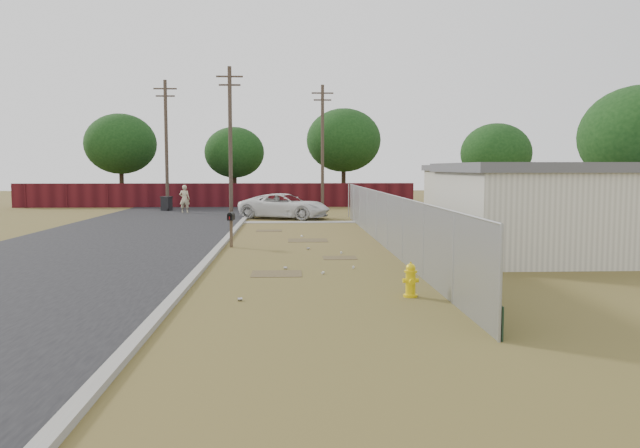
{
  "coord_description": "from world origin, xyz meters",
  "views": [
    {
      "loc": [
        -0.43,
        -22.15,
        2.93
      ],
      "look_at": [
        0.56,
        -1.78,
        1.1
      ],
      "focal_mm": 35.0,
      "sensor_mm": 36.0,
      "label": 1
    }
  ],
  "objects": [
    {
      "name": "utility_poles",
      "position": [
        -3.67,
        20.67,
        4.69
      ],
      "size": [
        12.6,
        8.24,
        9.0
      ],
      "color": "#4C3E33",
      "rests_on": "ground"
    },
    {
      "name": "fire_hydrant",
      "position": [
        2.32,
        -8.24,
        0.38
      ],
      "size": [
        0.37,
        0.37,
        0.81
      ],
      "color": "yellow",
      "rests_on": "ground"
    },
    {
      "name": "trash_bin",
      "position": [
        -8.89,
        21.06,
        0.51
      ],
      "size": [
        0.82,
        0.89,
        0.99
      ],
      "color": "black",
      "rests_on": "ground"
    },
    {
      "name": "street",
      "position": [
        -6.76,
        8.05,
        0.02
      ],
      "size": [
        15.1,
        60.0,
        0.12
      ],
      "color": "black",
      "rests_on": "ground"
    },
    {
      "name": "mailbox",
      "position": [
        -2.6,
        0.96,
        1.03
      ],
      "size": [
        0.25,
        0.57,
        1.31
      ],
      "color": "brown",
      "rests_on": "ground"
    },
    {
      "name": "pedestrian",
      "position": [
        -7.3,
        18.93,
        0.92
      ],
      "size": [
        0.69,
        0.47,
        1.84
      ],
      "primitive_type": "imported",
      "rotation": [
        0.0,
        0.0,
        3.1
      ],
      "color": "#BEB28B",
      "rests_on": "ground"
    },
    {
      "name": "scattered_litter",
      "position": [
        0.21,
        -2.64,
        0.04
      ],
      "size": [
        3.06,
        12.9,
        0.07
      ],
      "color": "beige",
      "rests_on": "ground"
    },
    {
      "name": "pickup_truck",
      "position": [
        -0.71,
        14.08,
        0.73
      ],
      "size": [
        5.78,
        4.24,
        1.46
      ],
      "primitive_type": "imported",
      "rotation": [
        0.0,
        0.0,
        1.18
      ],
      "color": "white",
      "rests_on": "ground"
    },
    {
      "name": "horizon_trees",
      "position": [
        0.84,
        23.56,
        4.63
      ],
      "size": [
        33.32,
        31.94,
        7.78
      ],
      "color": "black",
      "rests_on": "ground"
    },
    {
      "name": "ground",
      "position": [
        0.0,
        0.0,
        0.0
      ],
      "size": [
        120.0,
        120.0,
        0.0
      ],
      "primitive_type": "plane",
      "color": "brown",
      "rests_on": "ground"
    },
    {
      "name": "privacy_fence",
      "position": [
        -6.0,
        25.0,
        0.9
      ],
      "size": [
        30.0,
        0.12,
        1.8
      ],
      "primitive_type": "cube",
      "color": "#4A0F15",
      "rests_on": "ground"
    },
    {
      "name": "chainlink_fence",
      "position": [
        3.12,
        1.03,
        0.8
      ],
      "size": [
        0.1,
        27.06,
        2.02
      ],
      "color": "#989BA0",
      "rests_on": "ground"
    },
    {
      "name": "houses",
      "position": [
        9.7,
        3.13,
        1.56
      ],
      "size": [
        9.3,
        17.24,
        3.1
      ],
      "color": "silver",
      "rests_on": "ground"
    }
  ]
}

